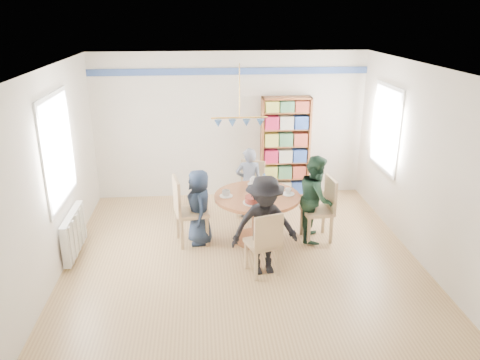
{
  "coord_description": "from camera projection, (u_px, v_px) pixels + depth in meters",
  "views": [
    {
      "loc": [
        -0.55,
        -5.96,
        3.38
      ],
      "look_at": [
        0.0,
        0.4,
        1.05
      ],
      "focal_mm": 35.0,
      "sensor_mm": 36.0,
      "label": 1
    }
  ],
  "objects": [
    {
      "name": "person_far",
      "position": [
        249.0,
        183.0,
        7.91
      ],
      "size": [
        0.48,
        0.33,
        1.24
      ],
      "primitive_type": "imported",
      "rotation": [
        0.0,
        0.0,
        3.05
      ],
      "color": "gray",
      "rests_on": "ground"
    },
    {
      "name": "person_right",
      "position": [
        316.0,
        198.0,
        7.14
      ],
      "size": [
        0.63,
        0.74,
        1.34
      ],
      "primitive_type": "imported",
      "rotation": [
        0.0,
        0.0,
        1.37
      ],
      "color": "#193323",
      "rests_on": "ground"
    },
    {
      "name": "person_near",
      "position": [
        265.0,
        226.0,
        6.17
      ],
      "size": [
        0.95,
        0.62,
        1.39
      ],
      "primitive_type": "imported",
      "rotation": [
        0.0,
        0.0,
        0.12
      ],
      "color": "black",
      "rests_on": "ground"
    },
    {
      "name": "chair_far",
      "position": [
        251.0,
        186.0,
        8.05
      ],
      "size": [
        0.54,
        0.54,
        0.95
      ],
      "color": "tan",
      "rests_on": "ground"
    },
    {
      "name": "bookshelf",
      "position": [
        285.0,
        149.0,
        8.73
      ],
      "size": [
        0.91,
        0.27,
        1.9
      ],
      "color": "brown",
      "rests_on": "ground"
    },
    {
      "name": "ground",
      "position": [
        242.0,
        257.0,
        6.78
      ],
      "size": [
        5.0,
        5.0,
        0.0
      ],
      "primitive_type": "plane",
      "color": "tan"
    },
    {
      "name": "dining_table",
      "position": [
        257.0,
        207.0,
        7.11
      ],
      "size": [
        1.3,
        1.3,
        0.75
      ],
      "color": "brown",
      "rests_on": "ground"
    },
    {
      "name": "chair_near",
      "position": [
        265.0,
        241.0,
        6.17
      ],
      "size": [
        0.51,
        0.51,
        0.92
      ],
      "color": "tan",
      "rests_on": "ground"
    },
    {
      "name": "tableware",
      "position": [
        255.0,
        191.0,
        7.04
      ],
      "size": [
        1.14,
        1.14,
        0.3
      ],
      "color": "white",
      "rests_on": "dining_table"
    },
    {
      "name": "chair_right",
      "position": [
        323.0,
        206.0,
        7.16
      ],
      "size": [
        0.48,
        0.48,
        1.0
      ],
      "color": "tan",
      "rests_on": "ground"
    },
    {
      "name": "room_shell",
      "position": [
        220.0,
        132.0,
        7.01
      ],
      "size": [
        5.0,
        5.0,
        5.0
      ],
      "color": "white",
      "rests_on": "ground"
    },
    {
      "name": "chair_left",
      "position": [
        186.0,
        208.0,
        7.01
      ],
      "size": [
        0.55,
        0.55,
        1.06
      ],
      "color": "tan",
      "rests_on": "ground"
    },
    {
      "name": "radiator",
      "position": [
        74.0,
        233.0,
        6.75
      ],
      "size": [
        0.12,
        1.0,
        0.6
      ],
      "color": "silver",
      "rests_on": "ground"
    },
    {
      "name": "person_left",
      "position": [
        199.0,
        207.0,
        7.03
      ],
      "size": [
        0.46,
        0.63,
        1.17
      ],
      "primitive_type": "imported",
      "rotation": [
        0.0,
        0.0,
        -1.41
      ],
      "color": "#192438",
      "rests_on": "ground"
    }
  ]
}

